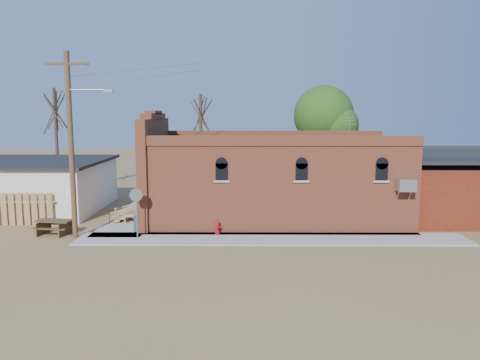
{
  "coord_description": "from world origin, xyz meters",
  "views": [
    {
      "loc": [
        0.06,
        -21.21,
        6.09
      ],
      "look_at": [
        -0.09,
        4.68,
        2.4
      ],
      "focal_mm": 35.0,
      "sensor_mm": 36.0,
      "label": 1
    }
  ],
  "objects_px": {
    "brick_bar": "(270,179)",
    "trash_barrel": "(139,223)",
    "picnic_table": "(54,225)",
    "stop_sign": "(136,199)",
    "utility_pole": "(72,141)",
    "fire_hydrant": "(218,227)"
  },
  "relations": [
    {
      "from": "stop_sign",
      "to": "picnic_table",
      "type": "height_order",
      "value": "stop_sign"
    },
    {
      "from": "utility_pole",
      "to": "fire_hydrant",
      "type": "bearing_deg",
      "value": 4.92
    },
    {
      "from": "fire_hydrant",
      "to": "trash_barrel",
      "type": "xyz_separation_m",
      "value": [
        -4.09,
        0.49,
        0.08
      ]
    },
    {
      "from": "brick_bar",
      "to": "trash_barrel",
      "type": "bearing_deg",
      "value": -155.19
    },
    {
      "from": "brick_bar",
      "to": "trash_barrel",
      "type": "xyz_separation_m",
      "value": [
        -6.94,
        -3.21,
        -1.86
      ]
    },
    {
      "from": "stop_sign",
      "to": "brick_bar",
      "type": "bearing_deg",
      "value": 40.28
    },
    {
      "from": "trash_barrel",
      "to": "picnic_table",
      "type": "xyz_separation_m",
      "value": [
        -4.2,
        -0.41,
        0.01
      ]
    },
    {
      "from": "picnic_table",
      "to": "stop_sign",
      "type": "bearing_deg",
      "value": -3.29
    },
    {
      "from": "utility_pole",
      "to": "trash_barrel",
      "type": "distance_m",
      "value": 5.26
    },
    {
      "from": "utility_pole",
      "to": "trash_barrel",
      "type": "height_order",
      "value": "utility_pole"
    },
    {
      "from": "fire_hydrant",
      "to": "picnic_table",
      "type": "height_order",
      "value": "picnic_table"
    },
    {
      "from": "fire_hydrant",
      "to": "trash_barrel",
      "type": "height_order",
      "value": "trash_barrel"
    },
    {
      "from": "trash_barrel",
      "to": "picnic_table",
      "type": "distance_m",
      "value": 4.22
    },
    {
      "from": "trash_barrel",
      "to": "stop_sign",
      "type": "bearing_deg",
      "value": -80.68
    },
    {
      "from": "trash_barrel",
      "to": "picnic_table",
      "type": "relative_size",
      "value": 0.41
    },
    {
      "from": "utility_pole",
      "to": "stop_sign",
      "type": "relative_size",
      "value": 3.67
    },
    {
      "from": "stop_sign",
      "to": "trash_barrel",
      "type": "xyz_separation_m",
      "value": [
        -0.21,
        1.29,
        -1.49
      ]
    },
    {
      "from": "brick_bar",
      "to": "trash_barrel",
      "type": "relative_size",
      "value": 20.62
    },
    {
      "from": "fire_hydrant",
      "to": "utility_pole",
      "type": "bearing_deg",
      "value": -158.21
    },
    {
      "from": "utility_pole",
      "to": "stop_sign",
      "type": "xyz_separation_m",
      "value": [
        3.06,
        -0.2,
        -2.81
      ]
    },
    {
      "from": "utility_pole",
      "to": "picnic_table",
      "type": "bearing_deg",
      "value": 153.44
    },
    {
      "from": "trash_barrel",
      "to": "picnic_table",
      "type": "bearing_deg",
      "value": -174.47
    }
  ]
}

